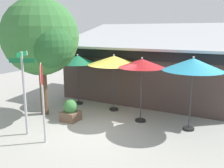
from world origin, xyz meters
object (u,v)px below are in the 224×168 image
(stop_sign, at_px, (42,87))
(patio_umbrella_teal_far_right, at_px, (193,65))
(patio_umbrella_forest_green_left, at_px, (78,60))
(shade_tree, at_px, (42,38))
(patio_umbrella_crimson_right, at_px, (142,64))
(street_sign_post, at_px, (24,84))
(patio_umbrella_mustard_center, at_px, (114,61))
(sidewalk_planter, at_px, (71,111))

(stop_sign, height_order, patio_umbrella_teal_far_right, patio_umbrella_teal_far_right)
(patio_umbrella_forest_green_left, distance_m, shade_tree, 2.42)
(patio_umbrella_forest_green_left, relative_size, patio_umbrella_crimson_right, 0.96)
(street_sign_post, height_order, patio_umbrella_teal_far_right, street_sign_post)
(patio_umbrella_forest_green_left, relative_size, patio_umbrella_mustard_center, 0.97)
(street_sign_post, xyz_separation_m, patio_umbrella_mustard_center, (1.57, 4.03, 0.52))
(stop_sign, height_order, patio_umbrella_mustard_center, stop_sign)
(patio_umbrella_forest_green_left, bearing_deg, shade_tree, -99.11)
(patio_umbrella_crimson_right, distance_m, sidewalk_planter, 3.63)
(street_sign_post, relative_size, stop_sign, 1.11)
(patio_umbrella_teal_far_right, bearing_deg, sidewalk_planter, -164.09)
(patio_umbrella_teal_far_right, height_order, shade_tree, shade_tree)
(patio_umbrella_mustard_center, height_order, patio_umbrella_crimson_right, patio_umbrella_crimson_right)
(patio_umbrella_forest_green_left, relative_size, shade_tree, 0.50)
(patio_umbrella_forest_green_left, height_order, patio_umbrella_teal_far_right, patio_umbrella_teal_far_right)
(stop_sign, height_order, sidewalk_planter, stop_sign)
(patio_umbrella_mustard_center, xyz_separation_m, shade_tree, (-2.46, -2.04, 1.05))
(patio_umbrella_mustard_center, bearing_deg, patio_umbrella_crimson_right, -25.43)
(stop_sign, xyz_separation_m, patio_umbrella_mustard_center, (0.49, 4.24, 0.47))
(street_sign_post, xyz_separation_m, patio_umbrella_crimson_right, (3.27, 3.22, 0.56))
(patio_umbrella_forest_green_left, xyz_separation_m, sidewalk_planter, (1.13, -2.19, -1.91))
(street_sign_post, height_order, shade_tree, shade_tree)
(sidewalk_planter, bearing_deg, patio_umbrella_crimson_right, 26.05)
(patio_umbrella_crimson_right, distance_m, shade_tree, 4.45)
(shade_tree, bearing_deg, patio_umbrella_mustard_center, 39.68)
(street_sign_post, relative_size, shade_tree, 0.59)
(patio_umbrella_crimson_right, height_order, sidewalk_planter, patio_umbrella_crimson_right)
(patio_umbrella_mustard_center, bearing_deg, patio_umbrella_teal_far_right, -11.94)
(street_sign_post, bearing_deg, patio_umbrella_forest_green_left, 97.69)
(street_sign_post, distance_m, patio_umbrella_mustard_center, 4.35)
(street_sign_post, distance_m, sidewalk_planter, 2.48)
(patio_umbrella_mustard_center, height_order, shade_tree, shade_tree)
(stop_sign, bearing_deg, patio_umbrella_teal_far_right, 39.51)
(patio_umbrella_mustard_center, distance_m, patio_umbrella_crimson_right, 1.88)
(street_sign_post, xyz_separation_m, stop_sign, (1.08, -0.22, 0.05))
(sidewalk_planter, bearing_deg, street_sign_post, -106.86)
(street_sign_post, height_order, sidewalk_planter, street_sign_post)
(stop_sign, bearing_deg, patio_umbrella_mustard_center, 83.45)
(stop_sign, distance_m, patio_umbrella_teal_far_right, 5.47)
(patio_umbrella_crimson_right, height_order, shade_tree, shade_tree)
(patio_umbrella_forest_green_left, bearing_deg, patio_umbrella_crimson_right, -12.94)
(street_sign_post, height_order, patio_umbrella_mustard_center, street_sign_post)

